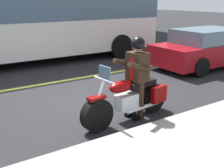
# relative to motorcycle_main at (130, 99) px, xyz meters

# --- Properties ---
(ground_plane) EXTENTS (80.00, 80.00, 0.00)m
(ground_plane) POSITION_rel_motorcycle_main_xyz_m (0.42, -1.39, -0.45)
(ground_plane) COLOR black
(lane_center_stripe) EXTENTS (60.00, 0.16, 0.01)m
(lane_center_stripe) POSITION_rel_motorcycle_main_xyz_m (0.42, -3.39, -0.45)
(lane_center_stripe) COLOR #E5DB4C
(lane_center_stripe) RESTS_ON ground_plane
(motorcycle_main) EXTENTS (2.22, 0.75, 1.26)m
(motorcycle_main) POSITION_rel_motorcycle_main_xyz_m (0.00, 0.00, 0.00)
(motorcycle_main) COLOR black
(motorcycle_main) RESTS_ON ground_plane
(rider_main) EXTENTS (0.66, 0.60, 1.74)m
(rider_main) POSITION_rel_motorcycle_main_xyz_m (-0.19, -0.02, 0.58)
(rider_main) COLOR black
(rider_main) RESTS_ON ground_plane
(bus_far) EXTENTS (11.05, 2.70, 3.30)m
(bus_far) POSITION_rel_motorcycle_main_xyz_m (0.18, -6.48, 1.42)
(bus_far) COLOR white
(bus_far) RESTS_ON ground_plane
(car_silver) EXTENTS (4.60, 1.92, 1.40)m
(car_silver) POSITION_rel_motorcycle_main_xyz_m (-5.31, -2.28, 0.24)
(car_silver) COLOR maroon
(car_silver) RESTS_ON ground_plane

